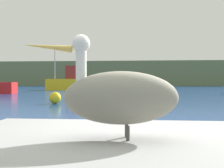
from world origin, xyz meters
TOP-DOWN VIEW (x-y plane):
  - hillside_backdrop at (0.00, 72.42)m, footprint 140.00×17.41m
  - pelican at (-0.07, -0.82)m, footprint 1.33×0.52m
  - fishing_boat_yellow at (-9.06, 33.48)m, footprint 5.84×2.61m
  - mooring_buoy at (-4.26, 11.28)m, footprint 0.63×0.63m

SIDE VIEW (x-z plane):
  - mooring_buoy at x=-4.26m, z-range 0.00..0.63m
  - pelican at x=-0.07m, z-range 0.64..1.52m
  - fishing_boat_yellow at x=-9.06m, z-range -1.79..3.97m
  - hillside_backdrop at x=0.00m, z-range 0.00..6.08m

